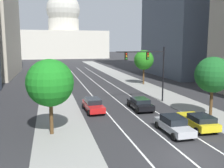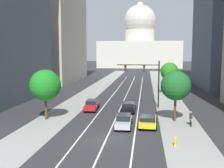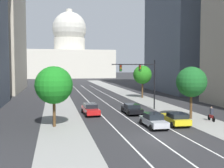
% 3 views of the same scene
% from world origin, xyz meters
% --- Properties ---
extents(ground_plane, '(400.00, 400.00, 0.00)m').
position_xyz_m(ground_plane, '(0.00, 40.00, 0.00)').
color(ground_plane, '#2B2B2D').
extents(sidewalk_left, '(4.85, 130.00, 0.01)m').
position_xyz_m(sidewalk_left, '(-8.01, 35.00, 0.01)').
color(sidewalk_left, gray).
rests_on(sidewalk_left, ground).
extents(sidewalk_right, '(4.85, 130.00, 0.01)m').
position_xyz_m(sidewalk_right, '(8.01, 35.00, 0.01)').
color(sidewalk_right, gray).
rests_on(sidewalk_right, ground).
extents(lane_stripe_left, '(0.16, 90.00, 0.01)m').
position_xyz_m(lane_stripe_left, '(-2.79, 25.00, 0.01)').
color(lane_stripe_left, white).
rests_on(lane_stripe_left, ground).
extents(lane_stripe_center, '(0.16, 90.00, 0.01)m').
position_xyz_m(lane_stripe_center, '(0.00, 25.00, 0.01)').
color(lane_stripe_center, white).
rests_on(lane_stripe_center, ground).
extents(lane_stripe_right, '(0.16, 90.00, 0.01)m').
position_xyz_m(lane_stripe_right, '(2.79, 25.00, 0.01)').
color(lane_stripe_right, white).
rests_on(lane_stripe_right, ground).
extents(office_tower_far_left, '(21.02, 29.48, 36.15)m').
position_xyz_m(office_tower_far_left, '(-27.18, 53.61, 18.11)').
color(office_tower_far_left, '#B7AD99').
rests_on(office_tower_far_left, ground).
extents(capitol_building, '(46.33, 26.40, 37.23)m').
position_xyz_m(capitol_building, '(0.00, 133.38, 12.80)').
color(capitol_building, beige).
rests_on(capitol_building, ground).
extents(car_silver, '(1.95, 4.64, 1.49)m').
position_xyz_m(car_silver, '(1.39, 4.75, 0.76)').
color(car_silver, '#B2B5BA').
rests_on(car_silver, ground).
extents(car_red, '(2.13, 4.87, 1.49)m').
position_xyz_m(car_red, '(-4.19, 13.63, 0.78)').
color(car_red, red).
rests_on(car_red, ground).
extents(car_black, '(2.14, 4.68, 1.36)m').
position_xyz_m(car_black, '(1.40, 13.15, 0.73)').
color(car_black, black).
rests_on(car_black, ground).
extents(car_yellow, '(2.26, 4.75, 1.39)m').
position_xyz_m(car_yellow, '(4.18, 5.33, 0.74)').
color(car_yellow, yellow).
rests_on(car_yellow, ground).
extents(traffic_signal_mast, '(6.64, 0.39, 7.35)m').
position_xyz_m(traffic_signal_mast, '(3.94, 16.57, 5.14)').
color(traffic_signal_mast, black).
rests_on(traffic_signal_mast, ground).
extents(fire_hydrant, '(0.26, 0.35, 0.91)m').
position_xyz_m(fire_hydrant, '(6.64, -1.04, 0.46)').
color(fire_hydrant, yellow).
rests_on(fire_hydrant, ground).
extents(cyclist, '(0.38, 1.70, 1.72)m').
position_xyz_m(cyclist, '(9.26, 6.46, 0.85)').
color(cyclist, black).
rests_on(cyclist, ground).
extents(street_tree_far_right, '(3.77, 3.77, 6.59)m').
position_xyz_m(street_tree_far_right, '(8.76, 31.30, 4.69)').
color(street_tree_far_right, '#51381E').
rests_on(street_tree_far_right, ground).
extents(street_tree_mid_right, '(3.74, 3.74, 6.43)m').
position_xyz_m(street_tree_mid_right, '(7.59, 8.34, 4.54)').
color(street_tree_mid_right, '#51381E').
rests_on(street_tree_mid_right, ground).
extents(street_tree_near_left, '(4.03, 4.03, 6.50)m').
position_xyz_m(street_tree_near_left, '(-8.93, 7.14, 4.47)').
color(street_tree_near_left, '#51381E').
rests_on(street_tree_near_left, ground).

